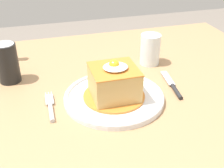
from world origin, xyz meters
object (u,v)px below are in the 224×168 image
(drinking_glass, at_px, (150,51))
(main_plate, at_px, (114,97))
(fork, at_px, (51,108))
(knife, at_px, (174,87))
(soda_can, at_px, (7,63))

(drinking_glass, bearing_deg, main_plate, -134.18)
(main_plate, height_order, drinking_glass, drinking_glass)
(fork, distance_m, knife, 0.36)
(main_plate, bearing_deg, soda_can, 145.34)
(main_plate, bearing_deg, drinking_glass, 45.82)
(main_plate, distance_m, fork, 0.18)
(knife, relative_size, drinking_glass, 1.58)
(knife, xyz_separation_m, soda_can, (-0.47, 0.19, 0.06))
(main_plate, height_order, knife, main_plate)
(main_plate, xyz_separation_m, fork, (-0.18, -0.00, -0.00))
(fork, relative_size, soda_can, 1.14)
(fork, relative_size, drinking_glass, 1.35)
(soda_can, xyz_separation_m, drinking_glass, (0.47, -0.00, -0.02))
(fork, xyz_separation_m, knife, (0.36, 0.01, 0.00))
(knife, relative_size, soda_can, 1.34)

